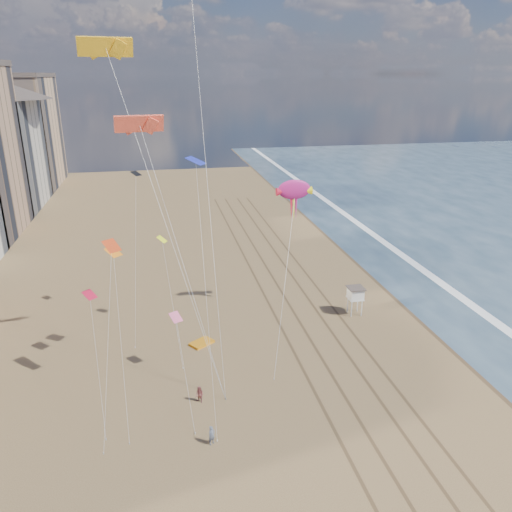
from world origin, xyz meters
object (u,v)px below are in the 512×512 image
(grounded_kite, at_px, (202,343))
(show_kite, at_px, (294,190))
(lifeguard_stand, at_px, (355,294))
(kite_flyer_a, at_px, (212,435))
(kite_flyer_b, at_px, (200,395))

(grounded_kite, height_order, show_kite, show_kite)
(lifeguard_stand, xyz_separation_m, grounded_kite, (-18.36, -3.44, -2.49))
(grounded_kite, relative_size, kite_flyer_a, 1.48)
(grounded_kite, height_order, kite_flyer_b, kite_flyer_b)
(kite_flyer_a, bearing_deg, grounded_kite, 52.87)
(show_kite, bearing_deg, kite_flyer_a, -119.70)
(show_kite, bearing_deg, lifeguard_stand, -17.21)
(grounded_kite, distance_m, kite_flyer_a, 15.25)
(lifeguard_stand, bearing_deg, grounded_kite, -169.38)
(kite_flyer_b, bearing_deg, grounded_kite, 127.35)
(kite_flyer_a, relative_size, kite_flyer_b, 1.04)
(show_kite, xyz_separation_m, kite_flyer_b, (-12.33, -15.52, -13.98))
(grounded_kite, relative_size, show_kite, 0.12)
(lifeguard_stand, xyz_separation_m, show_kite, (-7.12, 2.21, 12.12))
(lifeguard_stand, xyz_separation_m, kite_flyer_b, (-19.46, -13.32, -1.86))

